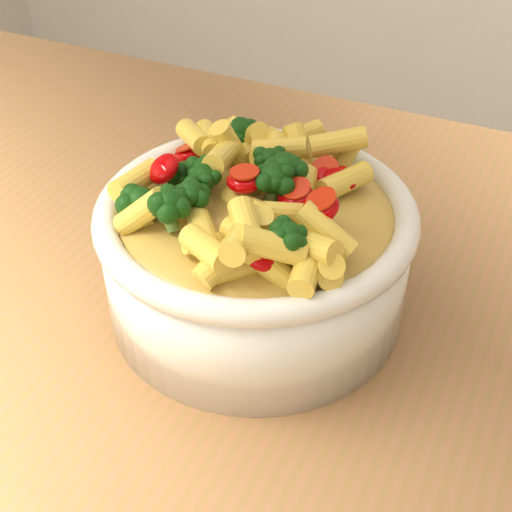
% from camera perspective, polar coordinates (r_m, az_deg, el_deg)
% --- Properties ---
extents(table, '(1.20, 0.80, 0.90)m').
position_cam_1_polar(table, '(0.60, -0.72, -13.35)').
color(table, '#A76E47').
rests_on(table, ground).
extents(serving_bowl, '(0.23, 0.23, 0.10)m').
position_cam_1_polar(serving_bowl, '(0.52, 0.00, 0.10)').
color(serving_bowl, white).
rests_on(serving_bowl, table).
extents(pasta_salad, '(0.18, 0.18, 0.04)m').
position_cam_1_polar(pasta_salad, '(0.48, 0.00, 5.75)').
color(pasta_salad, '#FFD150').
rests_on(pasta_salad, serving_bowl).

